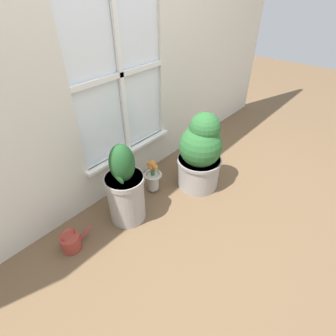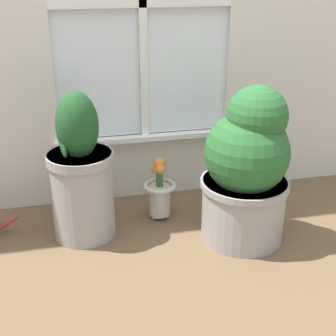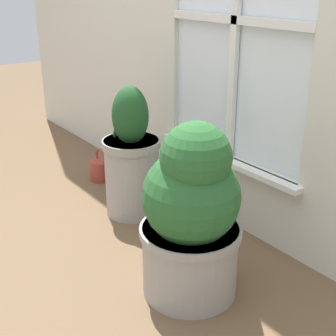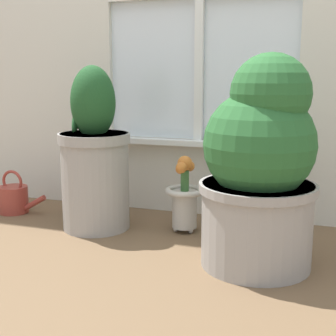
% 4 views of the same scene
% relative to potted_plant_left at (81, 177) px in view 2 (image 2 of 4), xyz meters
% --- Properties ---
extents(ground_plane, '(10.00, 10.00, 0.00)m').
position_rel_potted_plant_left_xyz_m(ground_plane, '(0.34, -0.30, -0.28)').
color(ground_plane, brown).
extents(potted_plant_left, '(0.29, 0.29, 0.66)m').
position_rel_potted_plant_left_xyz_m(potted_plant_left, '(0.00, 0.00, 0.00)').
color(potted_plant_left, '#9E9993').
rests_on(potted_plant_left, ground_plane).
extents(potted_plant_right, '(0.38, 0.38, 0.69)m').
position_rel_potted_plant_left_xyz_m(potted_plant_right, '(0.68, -0.18, 0.05)').
color(potted_plant_right, '#9E9993').
rests_on(potted_plant_right, ground_plane).
extents(flower_vase, '(0.16, 0.16, 0.31)m').
position_rel_potted_plant_left_xyz_m(flower_vase, '(0.36, 0.07, -0.14)').
color(flower_vase, '#BCB7AD').
rests_on(flower_vase, ground_plane).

